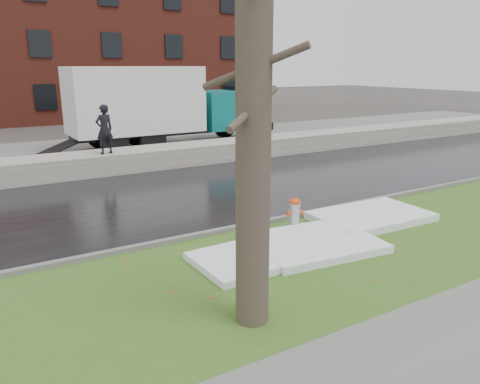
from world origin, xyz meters
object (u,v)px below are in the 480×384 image
fire_hydrant (294,212)px  worker (104,129)px  tree (253,113)px  box_truck (160,105)px

fire_hydrant → worker: bearing=118.2°
tree → fire_hydrant: bearing=44.0°
fire_hydrant → tree: 4.92m
fire_hydrant → tree: size_ratio=0.13×
fire_hydrant → worker: (-2.11, 8.10, 1.14)m
fire_hydrant → worker: size_ratio=0.47×
box_truck → worker: size_ratio=6.50×
box_truck → fire_hydrant: bearing=-98.4°
box_truck → tree: bearing=-107.6°
tree → box_truck: bearing=73.2°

